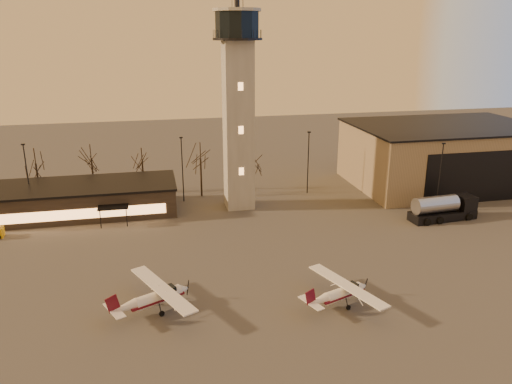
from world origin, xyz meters
The scene contains 9 objects.
ground centered at (0.00, 0.00, 0.00)m, with size 220.00×220.00×0.00m, color #474442.
control_tower centered at (0.00, 30.00, 16.33)m, with size 6.80×6.80×32.60m.
hangar centered at (36.00, 33.98, 5.15)m, with size 30.60×20.60×10.30m.
terminal centered at (-21.99, 31.98, 2.16)m, with size 25.40×12.20×4.30m.
light_poles centered at (0.50, 31.00, 5.41)m, with size 58.50×12.25×10.14m.
tree_row centered at (-13.70, 39.16, 5.94)m, with size 37.20×9.20×8.80m.
cessna_front centered at (4.77, 0.11, 0.95)m, with size 8.12×9.89×2.78m.
cessna_rear centered at (-12.69, 2.86, 1.04)m, with size 8.80×10.53×3.03m.
fuel_truck centered at (26.76, 18.47, 1.40)m, with size 9.77×3.79×3.55m.
Camera 1 is at (-12.60, -39.84, 25.28)m, focal length 35.00 mm.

